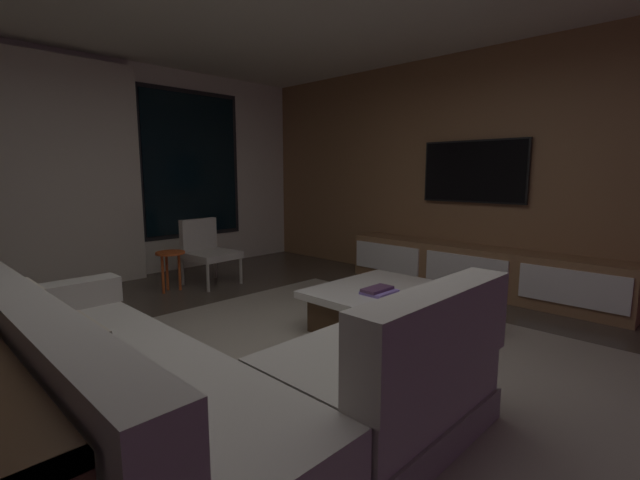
{
  "coord_description": "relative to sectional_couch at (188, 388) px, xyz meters",
  "views": [
    {
      "loc": [
        -1.89,
        -2.03,
        1.33
      ],
      "look_at": [
        0.99,
        0.78,
        0.72
      ],
      "focal_mm": 24.68,
      "sensor_mm": 36.0,
      "label": 1
    }
  ],
  "objects": [
    {
      "name": "book_stack_on_coffee_table",
      "position": [
        1.83,
        0.22,
        0.09
      ],
      "size": [
        0.29,
        0.21,
        0.05
      ],
      "color": "#9379D8",
      "rests_on": "coffee_table"
    },
    {
      "name": "back_wall_with_window",
      "position": [
        0.84,
        3.78,
        1.05
      ],
      "size": [
        6.6,
        0.3,
        2.7
      ],
      "color": "silver",
      "rests_on": "floor"
    },
    {
      "name": "sectional_couch",
      "position": [
        0.0,
        0.0,
        0.0
      ],
      "size": [
        1.98,
        2.5,
        0.82
      ],
      "color": "gray",
      "rests_on": "floor"
    },
    {
      "name": "media_console",
      "position": [
        3.67,
        0.21,
        -0.04
      ],
      "size": [
        0.46,
        3.1,
        0.52
      ],
      "color": "#8E6642",
      "rests_on": "floor"
    },
    {
      "name": "mounted_tv",
      "position": [
        3.85,
        0.41,
        1.06
      ],
      "size": [
        0.05,
        1.22,
        0.7
      ],
      "color": "black"
    },
    {
      "name": "accent_chair_near_window",
      "position": [
        1.79,
        2.77,
        0.14
      ],
      "size": [
        0.59,
        0.6,
        0.78
      ],
      "color": "#B2ADA0",
      "rests_on": "floor"
    },
    {
      "name": "area_rug",
      "position": [
        1.25,
        0.06,
        -0.28
      ],
      "size": [
        3.2,
        3.8,
        0.01
      ],
      "primitive_type": "cube",
      "color": "gray",
      "rests_on": "floor"
    },
    {
      "name": "media_wall",
      "position": [
        3.96,
        0.16,
        1.06
      ],
      "size": [
        0.12,
        7.8,
        2.7
      ],
      "color": "#8E6642",
      "rests_on": "floor"
    },
    {
      "name": "side_stool",
      "position": [
        1.3,
        2.72,
        0.08
      ],
      "size": [
        0.32,
        0.32,
        0.46
      ],
      "color": "#BF4C1E",
      "rests_on": "floor"
    },
    {
      "name": "floor",
      "position": [
        0.9,
        0.16,
        -0.29
      ],
      "size": [
        9.2,
        9.2,
        0.0
      ],
      "primitive_type": "plane",
      "color": "#473D33"
    },
    {
      "name": "coffee_table",
      "position": [
        1.98,
        0.19,
        -0.1
      ],
      "size": [
        1.16,
        1.16,
        0.36
      ],
      "color": "#47311E",
      "rests_on": "floor"
    }
  ]
}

